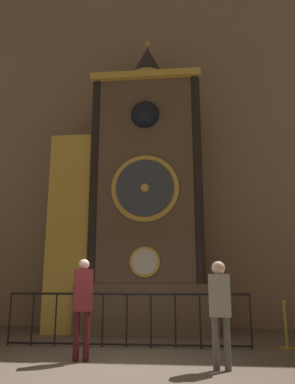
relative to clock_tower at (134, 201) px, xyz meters
name	(u,v)px	position (x,y,z in m)	size (l,w,h in m)	color
ground_plane	(105,367)	(0.06, -3.93, -3.57)	(28.00, 28.00, 0.00)	brown
cathedral_back_wall	(139,136)	(-0.03, 1.36, 2.53)	(24.00, 0.32, 12.22)	#997A5B
clock_tower	(134,201)	(0.00, 0.00, 0.00)	(4.57, 1.85, 8.77)	brown
railing_fence	(127,317)	(0.13, -2.12, -2.96)	(5.23, 0.05, 1.11)	black
visitor_near	(83,299)	(-0.46, -3.56, -2.52)	(0.39, 0.32, 1.76)	#461518
visitor_far	(220,303)	(1.94, -4.01, -2.55)	(0.35, 0.23, 1.69)	#58554F
stanchion_post	(286,333)	(3.47, -1.96, -3.27)	(0.28, 0.28, 0.97)	#B28E33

